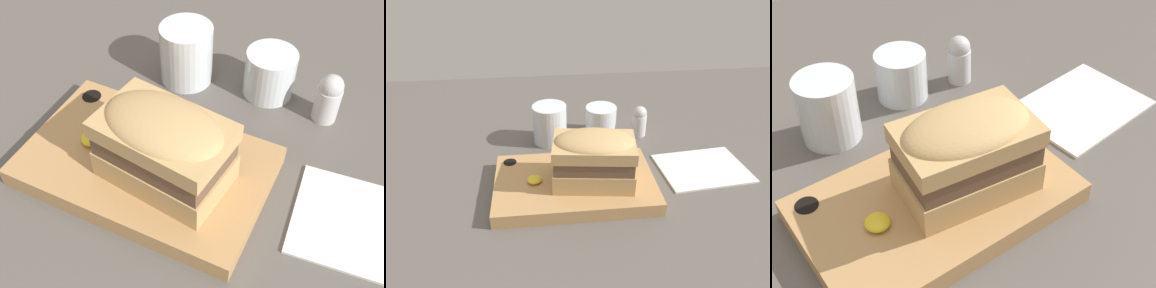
{
  "view_description": "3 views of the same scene",
  "coord_description": "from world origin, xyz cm",
  "views": [
    {
      "loc": [
        15.93,
        -35.6,
        50.8
      ],
      "look_at": [
        -0.31,
        -2.05,
        9.9
      ],
      "focal_mm": 45.0,
      "sensor_mm": 36.0,
      "label": 1
    },
    {
      "loc": [
        -12.19,
        -61.1,
        48.16
      ],
      "look_at": [
        -5.61,
        -0.7,
        11.26
      ],
      "focal_mm": 35.0,
      "sensor_mm": 36.0,
      "label": 2
    },
    {
      "loc": [
        -28.89,
        -38.74,
        49.27
      ],
      "look_at": [
        -2.99,
        -3.38,
        10.86
      ],
      "focal_mm": 50.0,
      "sensor_mm": 36.0,
      "label": 3
    }
  ],
  "objects": [
    {
      "name": "salt_shaker",
      "position": [
        11.35,
        17.41,
        5.83
      ],
      "size": [
        3.54,
        3.54,
        7.59
      ],
      "color": "silver",
      "rests_on": "dining_table"
    },
    {
      "name": "water_glass",
      "position": [
        -10.36,
        16.79,
        5.99
      ],
      "size": [
        7.94,
        7.94,
        9.19
      ],
      "color": "silver",
      "rests_on": "dining_table"
    },
    {
      "name": "napkin",
      "position": [
        21.43,
        1.28,
        2.2
      ],
      "size": [
        19.23,
        15.15,
        0.4
      ],
      "rotation": [
        0.0,
        0.0,
        0.09
      ],
      "color": "white",
      "rests_on": "dining_table"
    },
    {
      "name": "serving_board",
      "position": [
        -6.57,
        -2.65,
        3.37
      ],
      "size": [
        30.91,
        19.26,
        2.8
      ],
      "color": "tan",
      "rests_on": "dining_table"
    },
    {
      "name": "dining_table",
      "position": [
        0.0,
        0.0,
        1.0
      ],
      "size": [
        154.95,
        120.23,
        2.0
      ],
      "color": "#56514C",
      "rests_on": "ground"
    },
    {
      "name": "sandwich",
      "position": [
        -2.98,
        -3.85,
        10.31
      ],
      "size": [
        16.06,
        11.25,
        10.37
      ],
      "rotation": [
        0.0,
        0.0,
        -0.13
      ],
      "color": "tan",
      "rests_on": "serving_board"
    },
    {
      "name": "wine_glass",
      "position": [
        2.18,
        19.12,
        5.23
      ],
      "size": [
        7.49,
        7.49,
        7.11
      ],
      "color": "silver",
      "rests_on": "dining_table"
    },
    {
      "name": "mustard_dollop",
      "position": [
        -14.26,
        -3.05,
        5.3
      ],
      "size": [
        2.82,
        2.82,
        1.13
      ],
      "color": "gold",
      "rests_on": "serving_board"
    }
  ]
}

